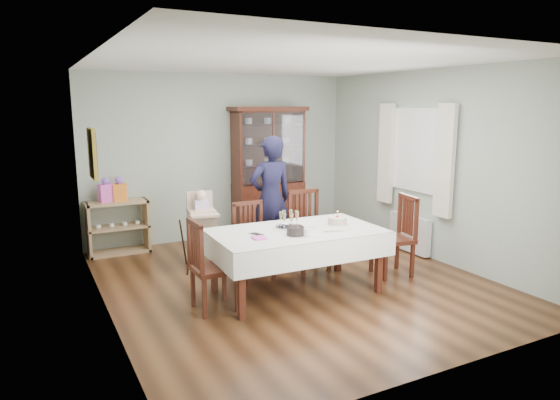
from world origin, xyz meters
TOP-DOWN VIEW (x-y plane):
  - floor at (0.00, 0.00)m, footprint 5.00×5.00m
  - room_shell at (0.00, 0.53)m, footprint 5.00×5.00m
  - dining_table at (-0.16, -0.35)m, footprint 2.03×1.20m
  - china_cabinet at (0.75, 2.26)m, footprint 1.30×0.48m
  - sideboard at (-1.75, 2.28)m, footprint 0.90×0.38m
  - picture_frame at (-2.22, 0.80)m, footprint 0.04×0.48m
  - window at (2.22, 0.30)m, footprint 0.04×1.02m
  - curtain_left at (2.16, -0.32)m, footprint 0.07×0.30m
  - curtain_right at (2.16, 0.92)m, footprint 0.07×0.30m
  - radiator at (2.16, 0.30)m, footprint 0.10×0.80m
  - chair_far_left at (-0.41, 0.32)m, footprint 0.45×0.45m
  - chair_far_right at (0.45, 0.37)m, footprint 0.50×0.50m
  - chair_end_left at (-1.22, -0.39)m, footprint 0.46×0.46m
  - chair_end_right at (1.27, -0.38)m, footprint 0.55×0.55m
  - woman at (0.16, 0.98)m, footprint 0.65×0.43m
  - high_chair at (-0.85, 1.06)m, footprint 0.53×0.53m
  - champagne_tray at (-0.18, -0.20)m, footprint 0.33×0.33m
  - birthday_cake at (0.40, -0.36)m, footprint 0.26×0.26m
  - plate_stack_dark at (-0.29, -0.54)m, footprint 0.22×0.22m
  - plate_stack_white at (-0.13, -0.61)m, footprint 0.24×0.24m
  - napkin_stack at (-0.71, -0.50)m, footprint 0.14×0.14m
  - cutlery at (-0.70, -0.33)m, footprint 0.16×0.19m
  - cake_knife at (0.19, -0.61)m, footprint 0.26×0.08m
  - gift_bag_pink at (-1.89, 2.26)m, footprint 0.22×0.17m
  - gift_bag_orange at (-1.70, 2.26)m, footprint 0.21×0.15m

SIDE VIEW (x-z plane):
  - floor at x=0.00m, z-range 0.00..0.00m
  - chair_far_left at x=-0.41m, z-range -0.20..0.78m
  - chair_end_left at x=-1.22m, z-range -0.20..0.80m
  - radiator at x=2.16m, z-range 0.02..0.57m
  - chair_end_right at x=1.27m, z-range -0.21..0.83m
  - chair_far_right at x=0.45m, z-range -0.21..0.84m
  - dining_table at x=-0.16m, z-range 0.00..0.76m
  - sideboard at x=-1.75m, z-range 0.00..0.80m
  - high_chair at x=-0.85m, z-range -0.12..0.96m
  - cake_knife at x=0.19m, z-range 0.76..0.77m
  - cutlery at x=-0.70m, z-range 0.76..0.77m
  - napkin_stack at x=-0.71m, z-range 0.76..0.78m
  - plate_stack_white at x=-0.13m, z-range 0.76..0.84m
  - plate_stack_dark at x=-0.29m, z-range 0.76..0.86m
  - birthday_cake at x=0.40m, z-range 0.72..0.90m
  - champagne_tray at x=-0.18m, z-range 0.72..0.92m
  - woman at x=0.16m, z-range 0.00..1.78m
  - gift_bag_pink at x=-1.89m, z-range 0.78..1.15m
  - gift_bag_orange at x=-1.70m, z-range 0.78..1.15m
  - china_cabinet at x=0.75m, z-range 0.04..2.21m
  - curtain_left at x=2.16m, z-range 0.67..2.23m
  - curtain_right at x=2.16m, z-range 0.67..2.23m
  - window at x=2.22m, z-range 0.94..2.16m
  - picture_frame at x=-2.22m, z-range 1.36..1.94m
  - room_shell at x=0.00m, z-range -0.80..4.20m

